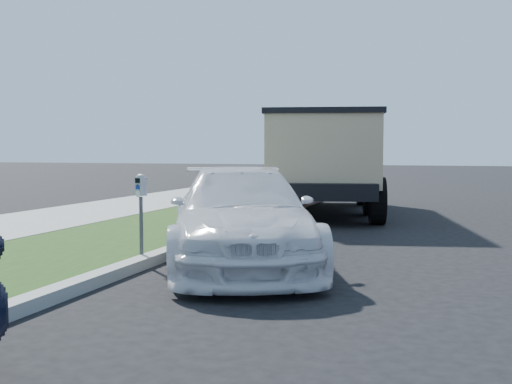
% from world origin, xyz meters
% --- Properties ---
extents(ground, '(120.00, 120.00, 0.00)m').
position_xyz_m(ground, '(0.00, 0.00, 0.00)').
color(ground, black).
rests_on(ground, ground).
extents(streetside, '(6.12, 50.00, 0.15)m').
position_xyz_m(streetside, '(-5.57, 2.00, 0.07)').
color(streetside, gray).
rests_on(streetside, ground).
extents(parking_meter, '(0.20, 0.17, 1.21)m').
position_xyz_m(parking_meter, '(-2.72, -0.33, 0.99)').
color(parking_meter, '#3F4247').
rests_on(parking_meter, ground).
extents(white_wagon, '(3.73, 5.23, 1.41)m').
position_xyz_m(white_wagon, '(-1.40, 0.28, 0.70)').
color(white_wagon, white).
rests_on(white_wagon, ground).
extents(dump_truck, '(3.95, 7.27, 2.70)m').
position_xyz_m(dump_truck, '(-1.80, 8.02, 1.52)').
color(dump_truck, black).
rests_on(dump_truck, ground).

